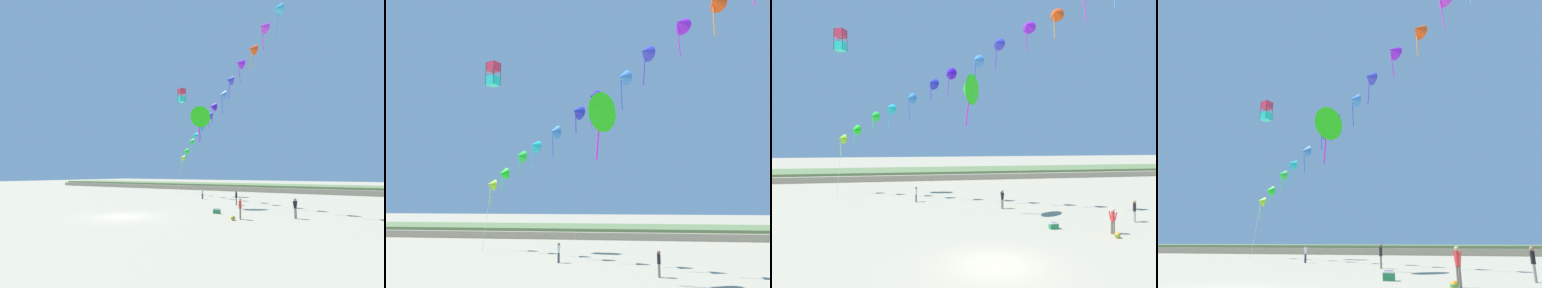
# 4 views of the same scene
# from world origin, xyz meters

# --- Properties ---
(dune_ridge) EXTENTS (120.00, 13.34, 1.24)m
(dune_ridge) POSITION_xyz_m (0.00, 42.50, 0.62)
(dune_ridge) COLOR tan
(dune_ridge) RESTS_ON ground
(person_near_left) EXTENTS (0.29, 0.55, 1.61)m
(person_near_left) POSITION_xyz_m (12.42, 6.48, 0.93)
(person_near_left) COLOR gray
(person_near_left) RESTS_ON ground
(person_near_right) EXTENTS (0.34, 0.55, 1.65)m
(person_near_right) POSITION_xyz_m (8.84, 3.81, 0.95)
(person_near_right) COLOR #726656
(person_near_right) RESTS_ON ground
(person_mid_center) EXTENTS (0.22, 0.52, 1.50)m
(person_mid_center) POSITION_xyz_m (-2.94, 17.96, 0.87)
(person_mid_center) COLOR #474C56
(person_mid_center) RESTS_ON ground
(person_far_left) EXTENTS (0.22, 0.57, 1.63)m
(person_far_left) POSITION_xyz_m (4.36, 13.08, 0.94)
(person_far_left) COLOR #726656
(person_far_left) RESTS_ON ground
(kite_banner_string) EXTENTS (27.71, 22.34, 21.00)m
(kite_banner_string) POSITION_xyz_m (2.10, 14.21, 13.33)
(kite_banner_string) COLOR #8DD223
(large_kite_low_lead) EXTENTS (1.38, 1.38, 2.39)m
(large_kite_low_lead) POSITION_xyz_m (-11.04, 24.52, 17.33)
(large_kite_low_lead) COLOR #23E1C0
(large_kite_mid_trail) EXTENTS (2.21, 2.48, 4.15)m
(large_kite_mid_trail) POSITION_xyz_m (0.81, 10.92, 10.06)
(large_kite_mid_trail) COLOR #2AED16
(beach_cooler) EXTENTS (0.58, 0.41, 0.46)m
(beach_cooler) POSITION_xyz_m (5.73, 5.77, 0.21)
(beach_cooler) COLOR #23844C
(beach_cooler) RESTS_ON ground
(beach_ball) EXTENTS (0.36, 0.36, 0.36)m
(beach_ball) POSITION_xyz_m (8.59, 2.99, 0.18)
(beach_ball) COLOR orange
(beach_ball) RESTS_ON ground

